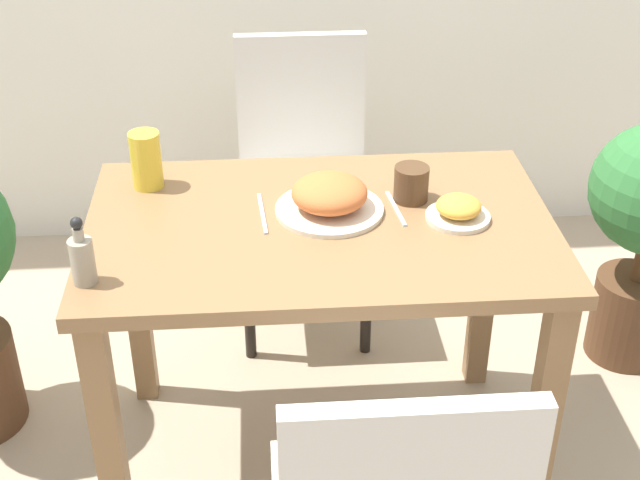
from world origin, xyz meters
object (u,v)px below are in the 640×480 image
at_px(chair_far, 302,168).
at_px(sauce_bottle, 82,258).
at_px(drink_cup, 411,184).
at_px(side_plate, 458,210).
at_px(juice_glass, 146,160).
at_px(food_plate, 329,197).

bearing_deg(chair_far, sauce_bottle, -118.46).
height_order(drink_cup, sauce_bottle, sauce_bottle).
relative_size(chair_far, sauce_bottle, 5.93).
xyz_separation_m(chair_far, sauce_bottle, (-0.50, -0.92, 0.28)).
distance_m(side_plate, juice_glass, 0.76).
xyz_separation_m(chair_far, juice_glass, (-0.41, -0.50, 0.29)).
bearing_deg(chair_far, juice_glass, -129.19).
xyz_separation_m(food_plate, juice_glass, (-0.44, 0.16, 0.03)).
xyz_separation_m(drink_cup, juice_glass, (-0.64, 0.12, 0.03)).
relative_size(drink_cup, juice_glass, 0.60).
relative_size(juice_glass, sauce_bottle, 0.93).
distance_m(drink_cup, juice_glass, 0.65).
height_order(chair_far, sauce_bottle, chair_far).
bearing_deg(juice_glass, drink_cup, -10.40).
distance_m(chair_far, juice_glass, 0.70).
xyz_separation_m(food_plate, side_plate, (0.29, -0.06, -0.02)).
xyz_separation_m(side_plate, juice_glass, (-0.73, 0.22, 0.05)).
height_order(chair_far, drink_cup, chair_far).
bearing_deg(juice_glass, food_plate, -20.45).
bearing_deg(drink_cup, juice_glass, 169.60).
distance_m(food_plate, side_plate, 0.30).
height_order(food_plate, drink_cup, food_plate).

